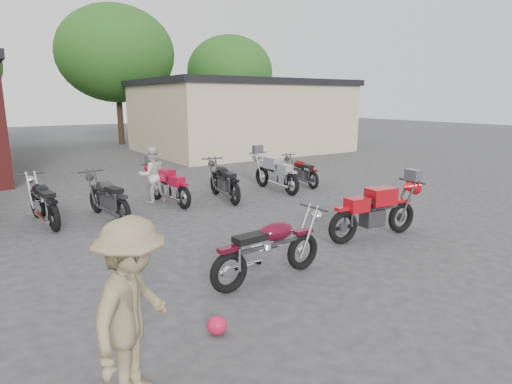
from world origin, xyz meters
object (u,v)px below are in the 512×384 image
sportbike (376,208)px  row_bike_4 (168,183)px  person_light (152,175)px  row_bike_2 (43,199)px  row_bike_3 (107,195)px  person_tan (133,312)px  row_bike_6 (275,171)px  vintage_motorcycle (270,244)px  helmet (217,325)px  row_bike_5 (224,179)px  row_bike_7 (301,170)px

sportbike → row_bike_4: 5.63m
person_light → row_bike_4: 0.52m
row_bike_2 → row_bike_3: 1.39m
row_bike_3 → row_bike_4: bearing=-81.2°
person_tan → row_bike_2: size_ratio=0.88×
row_bike_4 → row_bike_6: bearing=-102.3°
row_bike_4 → row_bike_3: bearing=99.3°
vintage_motorcycle → sportbike: size_ratio=0.94×
person_light → row_bike_3: person_light is taller
helmet → row_bike_2: row_bike_2 is taller
helmet → row_bike_4: bearing=72.3°
person_tan → row_bike_6: (6.69, 6.89, -0.28)m
row_bike_3 → row_bike_4: size_ratio=1.03×
row_bike_5 → row_bike_7: 3.16m
row_bike_3 → row_bike_6: row_bike_6 is taller
row_bike_6 → row_bike_5: bearing=94.3°
row_bike_5 → vintage_motorcycle: bearing=166.1°
vintage_motorcycle → row_bike_2: bearing=111.7°
person_light → person_tan: person_tan is taller
sportbike → row_bike_2: 7.35m
helmet → row_bike_6: row_bike_6 is taller
row_bike_2 → row_bike_6: row_bike_6 is taller
row_bike_6 → row_bike_7: (1.23, 0.23, -0.09)m
row_bike_6 → row_bike_7: 1.25m
vintage_motorcycle → sportbike: sportbike is taller
helmet → row_bike_3: 6.01m
sportbike → row_bike_5: bearing=106.6°
vintage_motorcycle → row_bike_3: size_ratio=1.01×
row_bike_6 → row_bike_7: bearing=-79.1°
sportbike → person_tan: person_tan is taller
helmet → row_bike_5: (3.61, 6.19, 0.48)m
person_light → row_bike_4: (0.30, -0.38, -0.20)m
person_light → row_bike_2: 2.87m
row_bike_2 → row_bike_7: (7.76, 0.22, -0.07)m
row_bike_3 → row_bike_5: (3.28, 0.20, 0.01)m
person_tan → row_bike_5: (4.79, 6.76, -0.30)m
person_tan → row_bike_7: person_tan is taller
vintage_motorcycle → sportbike: (3.01, 0.51, 0.04)m
sportbike → row_bike_7: size_ratio=1.19×
row_bike_4 → row_bike_6: row_bike_6 is taller
person_tan → row_bike_3: size_ratio=0.89×
vintage_motorcycle → row_bike_4: vintage_motorcycle is taller
helmet → row_bike_3: size_ratio=0.12×
person_tan → row_bike_7: 10.66m
helmet → person_tan: person_tan is taller
helmet → row_bike_2: 6.43m
person_tan → row_bike_6: bearing=1.4°
person_light → vintage_motorcycle: bearing=88.8°
row_bike_2 → vintage_motorcycle: bearing=-161.6°
person_light → helmet: bearing=77.3°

